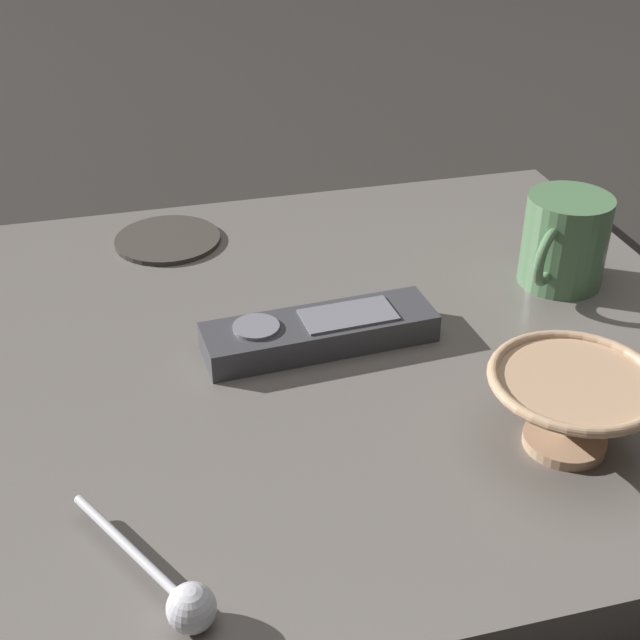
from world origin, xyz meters
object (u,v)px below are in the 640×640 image
teaspoon (182,598)px  drink_coaster (168,240)px  tv_remote_near (319,330)px  cereal_bowl (571,406)px  coffee_mug (564,241)px

teaspoon → drink_coaster: teaspoon is taller
tv_remote_near → drink_coaster: 0.24m
cereal_bowl → tv_remote_near: 0.22m
teaspoon → drink_coaster: 0.48m
tv_remote_near → drink_coaster: tv_remote_near is taller
coffee_mug → drink_coaster: bearing=153.2°
teaspoon → drink_coaster: bearing=85.0°
coffee_mug → teaspoon: (-0.39, -0.30, -0.03)m
cereal_bowl → teaspoon: 0.29m
cereal_bowl → teaspoon: bearing=-163.7°
teaspoon → tv_remote_near: bearing=60.3°
teaspoon → tv_remote_near: 0.29m
coffee_mug → teaspoon: size_ratio=0.78×
coffee_mug → drink_coaster: size_ratio=0.87×
drink_coaster → coffee_mug: bearing=-26.8°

